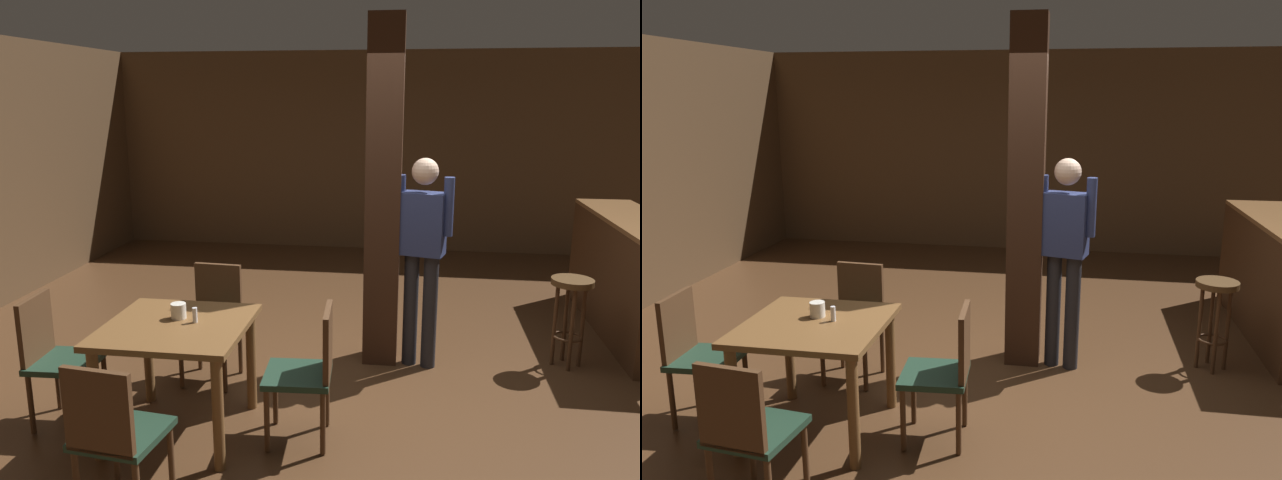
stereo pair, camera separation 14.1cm
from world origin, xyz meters
TOP-DOWN VIEW (x-y plane):
  - ground_plane at (0.00, 0.00)m, footprint 10.80×10.80m
  - wall_back at (0.00, 4.50)m, footprint 8.00×0.10m
  - pillar at (0.09, 0.51)m, footprint 0.28×0.28m
  - dining_table at (-1.16, -0.86)m, footprint 0.91×0.91m
  - chair_south at (-1.16, -1.75)m, footprint 0.47×0.47m
  - chair_north at (-1.19, -0.02)m, footprint 0.45×0.45m
  - chair_west at (-2.02, -0.87)m, footprint 0.44×0.44m
  - chair_east at (-0.29, -0.83)m, footprint 0.45×0.45m
  - napkin_cup at (-1.18, -0.76)m, footprint 0.10×0.10m
  - salt_shaker at (-1.04, -0.82)m, footprint 0.03×0.03m
  - standing_person at (0.41, 0.44)m, footprint 0.47×0.28m
  - bar_counter at (2.27, 1.48)m, footprint 0.56×2.21m
  - bar_stool_near at (1.62, 0.61)m, footprint 0.33×0.33m

SIDE VIEW (x-z plane):
  - ground_plane at x=0.00m, z-range 0.00..0.00m
  - chair_south at x=-1.16m, z-range 0.06..0.95m
  - chair_north at x=-1.19m, z-range 0.06..0.95m
  - chair_west at x=-2.02m, z-range 0.06..0.95m
  - chair_east at x=-0.29m, z-range 0.06..0.95m
  - bar_stool_near at x=1.62m, z-range 0.18..0.93m
  - bar_counter at x=2.27m, z-range 0.01..1.10m
  - dining_table at x=-1.16m, z-range 0.25..1.01m
  - salt_shaker at x=-1.04m, z-range 0.76..0.86m
  - napkin_cup at x=-1.18m, z-range 0.76..0.86m
  - standing_person at x=0.41m, z-range 0.14..1.86m
  - wall_back at x=0.00m, z-range 0.00..2.80m
  - pillar at x=0.09m, z-range 0.00..2.80m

